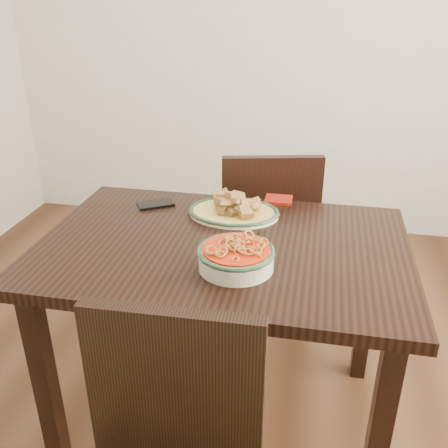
% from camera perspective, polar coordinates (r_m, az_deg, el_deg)
% --- Properties ---
extents(floor, '(3.50, 3.50, 0.00)m').
position_cam_1_polar(floor, '(2.12, -0.50, -19.97)').
color(floor, '#392112').
rests_on(floor, ground).
extents(wall_back, '(3.50, 0.10, 2.60)m').
position_cam_1_polar(wall_back, '(3.23, 6.26, 21.60)').
color(wall_back, silver).
rests_on(wall_back, ground).
extents(dining_table, '(1.21, 0.81, 0.75)m').
position_cam_1_polar(dining_table, '(1.69, -0.13, -5.10)').
color(dining_table, black).
rests_on(dining_table, ground).
extents(chair_far, '(0.50, 0.50, 0.89)m').
position_cam_1_polar(chair_far, '(2.30, 4.94, -0.80)').
color(chair_far, black).
rests_on(chair_far, ground).
extents(fish_plate, '(0.33, 0.26, 0.11)m').
position_cam_1_polar(fish_plate, '(1.83, 1.11, 2.29)').
color(fish_plate, beige).
rests_on(fish_plate, dining_table).
extents(noodle_bowl, '(0.24, 0.24, 0.08)m').
position_cam_1_polar(noodle_bowl, '(1.49, 1.39, -3.54)').
color(noodle_bowl, beige).
rests_on(noodle_bowl, dining_table).
extents(smartphone, '(0.15, 0.13, 0.01)m').
position_cam_1_polar(smartphone, '(1.94, -7.84, 2.26)').
color(smartphone, black).
rests_on(smartphone, dining_table).
extents(napkin, '(0.11, 0.09, 0.01)m').
position_cam_1_polar(napkin, '(1.98, 6.26, 2.79)').
color(napkin, maroon).
rests_on(napkin, dining_table).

